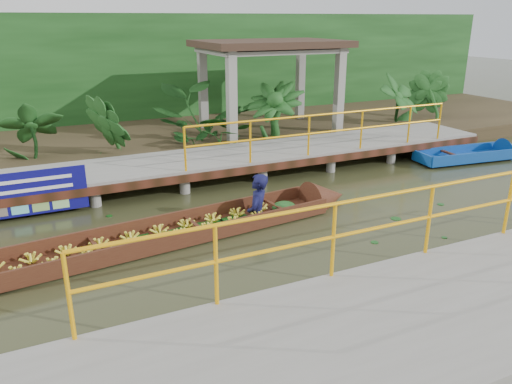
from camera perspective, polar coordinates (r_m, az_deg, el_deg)
name	(u,v)px	position (r m, az deg, el deg)	size (l,w,h in m)	color
ground	(277,227)	(9.70, 2.43, -4.05)	(80.00, 80.00, 0.00)	#2D3118
land_strip	(169,137)	(16.33, -9.90, 6.20)	(30.00, 8.00, 0.45)	#2F2617
far_dock	(215,160)	(12.51, -4.76, 3.62)	(16.00, 2.06, 1.66)	gray
near_dock	(498,310)	(7.26, 25.95, -12.01)	(18.00, 2.40, 1.73)	gray
pavilion	(270,53)	(15.92, 1.63, 15.58)	(4.40, 3.00, 3.00)	gray
foliage_backdrop	(147,73)	(18.44, -12.40, 13.11)	(30.00, 0.80, 4.00)	#143C13
vendor_boat	(169,227)	(9.17, -9.93, -3.99)	(9.07, 1.87, 2.14)	#3C1910
moored_blue_boat	(488,154)	(15.86, 24.95, 3.98)	(3.44, 1.23, 0.80)	#0D4097
blue_banner	(9,196)	(10.87, -26.36, -0.37)	(2.91, 0.04, 0.91)	navy
tropical_plants	(262,115)	(14.90, 0.71, 8.76)	(14.07, 1.07, 1.34)	#143C13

